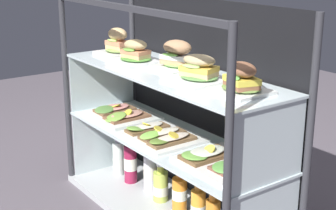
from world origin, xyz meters
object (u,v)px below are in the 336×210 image
object	(u,v)px
open_sandwich_tray_near_left_corner	(120,114)
open_sandwich_tray_far_left	(220,161)
juice_bottle_front_middle	(161,186)
juice_bottle_front_second	(198,206)
plated_roll_sandwich_far_left	(118,45)
juice_bottle_tucked_behind	(150,171)
juice_bottle_back_left	(130,163)
juice_bottle_back_right	(119,157)
juice_bottle_front_left_end	(180,193)
plated_roll_sandwich_far_right	(178,58)
plated_roll_sandwich_near_right_corner	(199,72)
plated_roll_sandwich_right_of_center	(136,55)
open_sandwich_tray_left_of_center	(160,135)
plated_roll_sandwich_center	(242,81)

from	to	relation	value
open_sandwich_tray_near_left_corner	open_sandwich_tray_far_left	size ratio (longest dim) A/B	1.00
open_sandwich_tray_far_left	juice_bottle_front_middle	size ratio (longest dim) A/B	1.71
open_sandwich_tray_far_left	juice_bottle_front_second	size ratio (longest dim) A/B	1.68
plated_roll_sandwich_far_left	juice_bottle_front_second	bearing A→B (deg)	3.17
open_sandwich_tray_near_left_corner	juice_bottle_front_second	world-z (taller)	open_sandwich_tray_near_left_corner
plated_roll_sandwich_far_left	juice_bottle_tucked_behind	bearing A→B (deg)	9.48
open_sandwich_tray_far_left	juice_bottle_back_left	xyz separation A→B (m)	(-0.71, 0.03, -0.26)
juice_bottle_back_right	plated_roll_sandwich_far_left	bearing A→B (deg)	-11.97
juice_bottle_front_left_end	plated_roll_sandwich_far_right	bearing A→B (deg)	161.30
plated_roll_sandwich_near_right_corner	open_sandwich_tray_near_left_corner	distance (m)	0.65
plated_roll_sandwich_right_of_center	open_sandwich_tray_far_left	distance (m)	0.65
open_sandwich_tray_left_of_center	juice_bottle_front_left_end	distance (m)	0.30
plated_roll_sandwich_far_left	plated_roll_sandwich_center	size ratio (longest dim) A/B	1.01
juice_bottle_front_middle	open_sandwich_tray_left_of_center	bearing A→B (deg)	-36.31
plated_roll_sandwich_center	juice_bottle_front_second	size ratio (longest dim) A/B	0.93
open_sandwich_tray_near_left_corner	open_sandwich_tray_left_of_center	distance (m)	0.35
plated_roll_sandwich_far_left	juice_bottle_front_middle	world-z (taller)	plated_roll_sandwich_far_left
open_sandwich_tray_near_left_corner	juice_bottle_back_left	world-z (taller)	open_sandwich_tray_near_left_corner
plated_roll_sandwich_far_right	juice_bottle_tucked_behind	world-z (taller)	plated_roll_sandwich_far_right
juice_bottle_back_left	juice_bottle_front_middle	xyz separation A→B (m)	(0.26, 0.01, -0.03)
juice_bottle_front_second	plated_roll_sandwich_near_right_corner	bearing A→B (deg)	-46.63
open_sandwich_tray_far_left	plated_roll_sandwich_far_left	bearing A→B (deg)	178.73
juice_bottle_front_middle	juice_bottle_front_left_end	xyz separation A→B (m)	(0.13, 0.01, 0.01)
plated_roll_sandwich_far_left	open_sandwich_tray_left_of_center	size ratio (longest dim) A/B	0.56
plated_roll_sandwich_center	open_sandwich_tray_far_left	bearing A→B (deg)	-161.53
juice_bottle_front_middle	juice_bottle_front_left_end	bearing A→B (deg)	4.69
juice_bottle_front_left_end	plated_roll_sandwich_center	bearing A→B (deg)	-3.33
juice_bottle_back_left	juice_bottle_front_left_end	bearing A→B (deg)	2.67
plated_roll_sandwich_near_right_corner	juice_bottle_back_left	world-z (taller)	plated_roll_sandwich_near_right_corner
plated_roll_sandwich_near_right_corner	juice_bottle_front_second	xyz separation A→B (m)	(-0.04, 0.05, -0.61)
plated_roll_sandwich_near_right_corner	open_sandwich_tray_far_left	bearing A→B (deg)	-1.70
open_sandwich_tray_far_left	juice_bottle_back_left	bearing A→B (deg)	177.74
juice_bottle_tucked_behind	juice_bottle_front_middle	bearing A→B (deg)	-8.95
plated_roll_sandwich_far_right	plated_roll_sandwich_near_right_corner	world-z (taller)	plated_roll_sandwich_far_right
plated_roll_sandwich_near_right_corner	juice_bottle_front_left_end	xyz separation A→B (m)	(-0.17, 0.04, -0.60)
plated_roll_sandwich_near_right_corner	juice_bottle_front_left_end	bearing A→B (deg)	166.27
plated_roll_sandwich_far_right	plated_roll_sandwich_near_right_corner	xyz separation A→B (m)	(0.21, -0.05, -0.01)
juice_bottle_back_right	juice_bottle_front_left_end	xyz separation A→B (m)	(0.51, 0.02, -0.01)
juice_bottle_front_middle	juice_bottle_back_left	bearing A→B (deg)	-178.39
open_sandwich_tray_near_left_corner	juice_bottle_front_left_end	world-z (taller)	open_sandwich_tray_near_left_corner
juice_bottle_back_left	juice_bottle_front_middle	distance (m)	0.26
juice_bottle_tucked_behind	juice_bottle_front_left_end	xyz separation A→B (m)	(0.25, -0.01, -0.01)
open_sandwich_tray_near_left_corner	juice_bottle_tucked_behind	size ratio (longest dim) A/B	1.35
juice_bottle_back_left	juice_bottle_front_second	bearing A→B (deg)	2.46
plated_roll_sandwich_right_of_center	plated_roll_sandwich_far_right	xyz separation A→B (m)	(0.21, 0.08, 0.01)
plated_roll_sandwich_far_left	juice_bottle_front_second	distance (m)	0.86
plated_roll_sandwich_far_left	juice_bottle_back_left	size ratio (longest dim) A/B	0.71
juice_bottle_front_left_end	juice_bottle_tucked_behind	bearing A→B (deg)	178.35
plated_roll_sandwich_far_left	open_sandwich_tray_near_left_corner	world-z (taller)	plated_roll_sandwich_far_left
open_sandwich_tray_left_of_center	juice_bottle_front_middle	world-z (taller)	open_sandwich_tray_left_of_center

